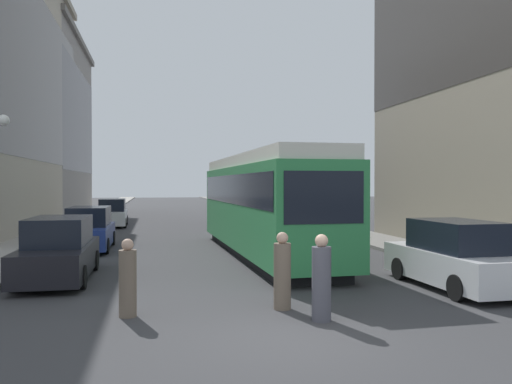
{
  "coord_description": "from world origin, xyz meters",
  "views": [
    {
      "loc": [
        -2.56,
        -8.89,
        2.79
      ],
      "look_at": [
        0.47,
        6.55,
        2.55
      ],
      "focal_mm": 36.13,
      "sensor_mm": 36.0,
      "label": 1
    }
  ],
  "objects": [
    {
      "name": "ground_plane",
      "position": [
        0.0,
        0.0,
        0.0
      ],
      "size": [
        200.0,
        200.0,
        0.0
      ],
      "primitive_type": "plane",
      "color": "#38383A"
    },
    {
      "name": "sidewalk_left",
      "position": [
        -7.98,
        40.0,
        0.07
      ],
      "size": [
        2.72,
        120.0,
        0.15
      ],
      "primitive_type": "cube",
      "color": "gray",
      "rests_on": "ground"
    },
    {
      "name": "sidewalk_right",
      "position": [
        7.98,
        40.0,
        0.07
      ],
      "size": [
        2.72,
        120.0,
        0.15
      ],
      "primitive_type": "cube",
      "color": "gray",
      "rests_on": "ground"
    },
    {
      "name": "streetcar",
      "position": [
        1.58,
        10.81,
        2.1
      ],
      "size": [
        3.04,
        13.88,
        3.89
      ],
      "rotation": [
        0.0,
        0.0,
        0.03
      ],
      "color": "black",
      "rests_on": "ground"
    },
    {
      "name": "transit_bus",
      "position": [
        5.58,
        24.57,
        1.95
      ],
      "size": [
        2.61,
        12.96,
        3.45
      ],
      "rotation": [
        0.0,
        0.0,
        -0.0
      ],
      "color": "black",
      "rests_on": "ground"
    },
    {
      "name": "parked_car_left_near",
      "position": [
        -5.32,
        13.95,
        0.84
      ],
      "size": [
        1.89,
        4.89,
        1.82
      ],
      "rotation": [
        0.0,
        0.0,
        -0.0
      ],
      "color": "black",
      "rests_on": "ground"
    },
    {
      "name": "parked_car_left_mid",
      "position": [
        -5.32,
        26.17,
        0.84
      ],
      "size": [
        1.97,
        4.74,
        1.82
      ],
      "rotation": [
        0.0,
        0.0,
        0.02
      ],
      "color": "black",
      "rests_on": "ground"
    },
    {
      "name": "parked_car_right_far",
      "position": [
        5.32,
        3.57,
        0.84
      ],
      "size": [
        1.95,
        4.64,
        1.82
      ],
      "rotation": [
        0.0,
        0.0,
        3.16
      ],
      "color": "black",
      "rests_on": "ground"
    },
    {
      "name": "parked_car_left_far",
      "position": [
        -5.32,
        6.92,
        0.84
      ],
      "size": [
        1.91,
        4.97,
        1.82
      ],
      "rotation": [
        0.0,
        0.0,
        0.01
      ],
      "color": "black",
      "rests_on": "ground"
    },
    {
      "name": "pedestrian_crossing_near",
      "position": [
        -3.13,
        2.21,
        0.77
      ],
      "size": [
        0.37,
        0.37,
        1.64
      ],
      "rotation": [
        0.0,
        0.0,
        3.18
      ],
      "color": "#6B5B4C",
      "rests_on": "ground"
    },
    {
      "name": "pedestrian_crossing_far",
      "position": [
        0.22,
        2.22,
        0.8
      ],
      "size": [
        0.39,
        0.39,
        1.72
      ],
      "rotation": [
        0.0,
        0.0,
        1.25
      ],
      "color": "#6B5B4C",
      "rests_on": "ground"
    },
    {
      "name": "pedestrian_on_sidewalk",
      "position": [
        0.77,
        1.12,
        0.82
      ],
      "size": [
        0.4,
        0.4,
        1.77
      ],
      "rotation": [
        0.0,
        0.0,
        3.18
      ],
      "color": "#4C4C56",
      "rests_on": "ground"
    },
    {
      "name": "building_left_corner",
      "position": [
        -14.56,
        40.63,
        8.28
      ],
      "size": [
        11.05,
        18.77,
        16.15
      ],
      "color": "gray",
      "rests_on": "ground"
    }
  ]
}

